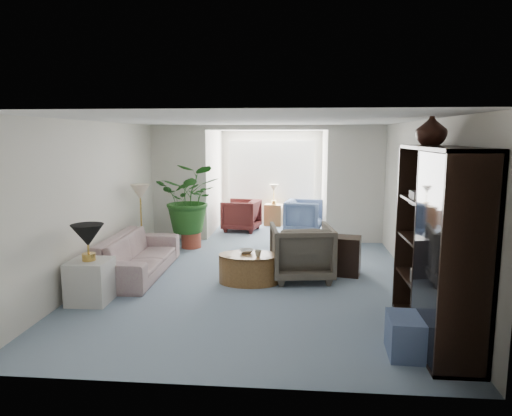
# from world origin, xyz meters

# --- Properties ---
(floor) EXTENTS (6.00, 6.00, 0.00)m
(floor) POSITION_xyz_m (0.00, 0.00, 0.00)
(floor) COLOR #7D8FA5
(floor) RESTS_ON ground
(sunroom_floor) EXTENTS (2.60, 2.60, 0.00)m
(sunroom_floor) POSITION_xyz_m (0.00, 4.10, 0.00)
(sunroom_floor) COLOR #7D8FA5
(sunroom_floor) RESTS_ON ground
(back_pier_left) EXTENTS (1.20, 0.12, 2.50)m
(back_pier_left) POSITION_xyz_m (-1.90, 3.00, 1.25)
(back_pier_left) COLOR white
(back_pier_left) RESTS_ON ground
(back_pier_right) EXTENTS (1.20, 0.12, 2.50)m
(back_pier_right) POSITION_xyz_m (1.90, 3.00, 1.25)
(back_pier_right) COLOR white
(back_pier_right) RESTS_ON ground
(back_header) EXTENTS (2.60, 0.12, 0.10)m
(back_header) POSITION_xyz_m (0.00, 3.00, 2.45)
(back_header) COLOR white
(back_header) RESTS_ON back_pier_left
(window_pane) EXTENTS (2.20, 0.02, 1.50)m
(window_pane) POSITION_xyz_m (0.00, 5.18, 1.40)
(window_pane) COLOR white
(window_blinds) EXTENTS (2.20, 0.02, 1.50)m
(window_blinds) POSITION_xyz_m (0.00, 5.15, 1.40)
(window_blinds) COLOR white
(framed_picture) EXTENTS (0.04, 0.50, 0.40)m
(framed_picture) POSITION_xyz_m (2.46, -0.10, 1.70)
(framed_picture) COLOR beige
(sofa) EXTENTS (0.91, 2.25, 0.65)m
(sofa) POSITION_xyz_m (-1.95, 0.36, 0.33)
(sofa) COLOR #B5A799
(sofa) RESTS_ON ground
(end_table) EXTENTS (0.55, 0.55, 0.59)m
(end_table) POSITION_xyz_m (-2.15, -0.99, 0.30)
(end_table) COLOR silver
(end_table) RESTS_ON ground
(table_lamp) EXTENTS (0.44, 0.44, 0.30)m
(table_lamp) POSITION_xyz_m (-2.15, -0.99, 0.94)
(table_lamp) COLOR black
(table_lamp) RESTS_ON end_table
(floor_lamp) EXTENTS (0.36, 0.36, 0.28)m
(floor_lamp) POSITION_xyz_m (-2.21, 1.37, 1.25)
(floor_lamp) COLOR beige
(floor_lamp) RESTS_ON ground
(coffee_table) EXTENTS (1.13, 1.13, 0.45)m
(coffee_table) POSITION_xyz_m (-0.06, 0.07, 0.23)
(coffee_table) COLOR olive
(coffee_table) RESTS_ON ground
(coffee_bowl) EXTENTS (0.27, 0.27, 0.05)m
(coffee_bowl) POSITION_xyz_m (-0.11, 0.17, 0.48)
(coffee_bowl) COLOR silver
(coffee_bowl) RESTS_ON coffee_table
(coffee_cup) EXTENTS (0.12, 0.12, 0.10)m
(coffee_cup) POSITION_xyz_m (0.09, -0.03, 0.50)
(coffee_cup) COLOR #BDB9A5
(coffee_cup) RESTS_ON coffee_table
(wingback_chair) EXTENTS (1.07, 1.09, 0.88)m
(wingback_chair) POSITION_xyz_m (0.75, 0.35, 0.44)
(wingback_chair) COLOR #5A5347
(wingback_chair) RESTS_ON ground
(side_table_dark) EXTENTS (0.61, 0.52, 0.63)m
(side_table_dark) POSITION_xyz_m (1.45, 0.65, 0.32)
(side_table_dark) COLOR black
(side_table_dark) RESTS_ON ground
(entertainment_cabinet) EXTENTS (0.52, 1.94, 2.16)m
(entertainment_cabinet) POSITION_xyz_m (2.23, -1.73, 1.08)
(entertainment_cabinet) COLOR black
(entertainment_cabinet) RESTS_ON ground
(cabinet_urn) EXTENTS (0.36, 0.36, 0.38)m
(cabinet_urn) POSITION_xyz_m (2.23, -1.23, 2.35)
(cabinet_urn) COLOR black
(cabinet_urn) RESTS_ON entertainment_cabinet
(ottoman) EXTENTS (0.54, 0.54, 0.42)m
(ottoman) POSITION_xyz_m (1.90, -2.21, 0.21)
(ottoman) COLOR slate
(ottoman) RESTS_ON ground
(plant_pot) EXTENTS (0.40, 0.40, 0.32)m
(plant_pot) POSITION_xyz_m (-1.48, 2.27, 0.16)
(plant_pot) COLOR #A84430
(plant_pot) RESTS_ON ground
(house_plant) EXTENTS (1.26, 1.10, 1.40)m
(house_plant) POSITION_xyz_m (-1.48, 2.27, 1.02)
(house_plant) COLOR #24581E
(house_plant) RESTS_ON plant_pot
(sunroom_chair_blue) EXTENTS (0.97, 0.95, 0.77)m
(sunroom_chair_blue) POSITION_xyz_m (0.83, 4.07, 0.38)
(sunroom_chair_blue) COLOR slate
(sunroom_chair_blue) RESTS_ON ground
(sunroom_chair_maroon) EXTENTS (0.96, 0.94, 0.76)m
(sunroom_chair_maroon) POSITION_xyz_m (-0.67, 4.07, 0.38)
(sunroom_chair_maroon) COLOR #501E1B
(sunroom_chair_maroon) RESTS_ON ground
(sunroom_table) EXTENTS (0.50, 0.42, 0.54)m
(sunroom_table) POSITION_xyz_m (0.08, 4.82, 0.27)
(sunroom_table) COLOR olive
(sunroom_table) RESTS_ON ground
(shelf_clutter) EXTENTS (0.30, 0.88, 1.06)m
(shelf_clutter) POSITION_xyz_m (2.18, -1.56, 1.09)
(shelf_clutter) COLOR #494644
(shelf_clutter) RESTS_ON entertainment_cabinet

